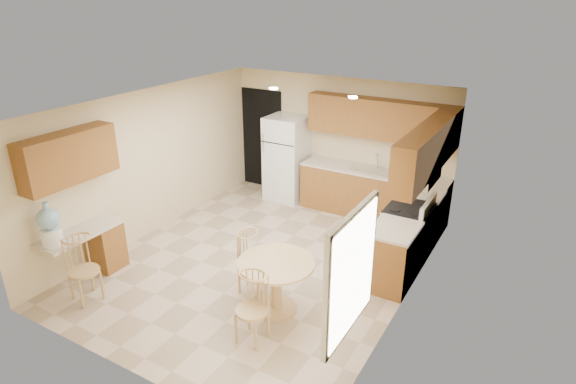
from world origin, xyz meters
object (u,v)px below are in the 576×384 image
Objects in this scene: refrigerator at (287,158)px; chair_table_a at (248,259)px; chair_desk at (77,266)px; stove at (407,233)px; water_crock at (50,226)px; dining_table at (276,279)px; chair_table_b at (247,306)px.

chair_table_a is (1.25, -3.20, -0.30)m from refrigerator.
stove is at bearing 146.76° from chair_desk.
refrigerator is 4.64m from water_crock.
water_crock is at bearing -103.08° from refrigerator.
stove reaches higher than dining_table.
chair_table_b is at bearing 23.32° from chair_table_a.
dining_table is 1.12× the size of chair_table_b.
water_crock reaches higher than chair_table_a.
chair_table_a is 1.00× the size of chair_table_b.
refrigerator reaches higher than stove.
chair_table_b is at bearing 113.19° from chair_desk.
chair_table_b reaches higher than chair_table_a.
dining_table is 0.74m from chair_table_b.
refrigerator reaches higher than water_crock.
refrigerator is 1.89× the size of chair_table_b.
water_crock reaches higher than dining_table.
stove is 1.08× the size of dining_table.
chair_table_b is at bearing 8.20° from water_crock.
chair_desk is (-2.45, -0.44, 0.02)m from chair_table_b.
refrigerator is at bearing -66.47° from chair_table_b.
chair_table_b is (0.05, -0.74, 0.06)m from dining_table.
chair_desk reaches higher than dining_table.
water_crock is (-2.90, -0.42, 0.50)m from chair_table_b.
chair_desk is at bearing -64.48° from chair_table_a.
chair_desk is at bearing -2.43° from water_crock.
refrigerator is at bearing -174.46° from chair_desk.
refrigerator is 4.51m from chair_table_b.
water_crock is at bearing 7.48° from chair_table_b.
water_crock is (-3.92, -3.30, 0.58)m from stove.
water_crock reaches higher than chair_desk.
chair_desk is at bearing 9.40° from chair_table_b.
chair_table_a is (-0.55, 0.16, 0.06)m from dining_table.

